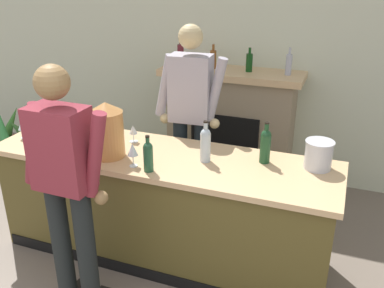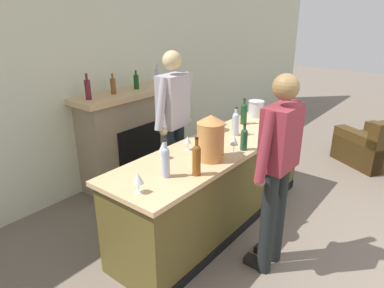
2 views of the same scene
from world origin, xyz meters
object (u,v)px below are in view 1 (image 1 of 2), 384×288
wine_bottle_rose_blush (57,126)px  wine_bottle_port_short (265,145)px  wine_bottle_riesling_slim (148,155)px  wine_glass_front_left (104,123)px  wine_glass_back_row (23,125)px  person_bartender (191,117)px  fireplace_stone (230,125)px  copper_dispenser (107,129)px  ice_bucket_steel (319,155)px  wine_glass_near_bucket (133,150)px  potted_plant_corner (14,141)px  person_customer (66,188)px  wine_bottle_cabernet_heavy (62,137)px  wine_glass_front_right (133,131)px  wine_bottle_merlot_tall (205,143)px

wine_bottle_rose_blush → wine_bottle_port_short: (1.67, 0.23, -0.00)m
wine_bottle_rose_blush → wine_bottle_riesling_slim: bearing=-12.3°
wine_glass_front_left → wine_glass_back_row: 0.67m
wine_bottle_rose_blush → wine_glass_back_row: wine_bottle_rose_blush is taller
person_bartender → wine_bottle_port_short: bearing=-31.4°
fireplace_stone → person_bartender: size_ratio=0.85×
wine_bottle_riesling_slim → wine_bottle_port_short: bearing=30.3°
copper_dispenser → wine_glass_front_left: bearing=125.5°
copper_dispenser → wine_bottle_riesling_slim: size_ratio=1.59×
ice_bucket_steel → wine_bottle_rose_blush: bearing=-172.5°
wine_bottle_port_short → wine_glass_near_bucket: wine_bottle_port_short is taller
potted_plant_corner → person_customer: (2.25, -1.89, 0.76)m
wine_bottle_rose_blush → wine_bottle_riesling_slim: size_ratio=1.21×
person_bartender → wine_glass_back_row: bearing=-149.6°
wine_glass_near_bucket → copper_dispenser: bearing=160.0°
potted_plant_corner → wine_bottle_cabernet_heavy: 2.43m
copper_dispenser → wine_glass_front_right: size_ratio=2.95×
wine_bottle_port_short → wine_glass_back_row: wine_bottle_port_short is taller
wine_bottle_rose_blush → wine_bottle_cabernet_heavy: bearing=-43.6°
potted_plant_corner → copper_dispenser: (2.17, -1.25, 0.91)m
person_customer → wine_glass_front_left: bearing=108.4°
wine_bottle_cabernet_heavy → wine_glass_front_right: wine_bottle_cabernet_heavy is taller
person_bartender → wine_glass_near_bucket: (-0.11, -0.88, 0.03)m
wine_bottle_rose_blush → copper_dispenser: bearing=-8.5°
wine_bottle_cabernet_heavy → wine_glass_back_row: bearing=163.1°
person_bartender → wine_bottle_port_short: size_ratio=5.77×
ice_bucket_steel → wine_glass_front_right: 1.48m
copper_dispenser → wine_bottle_port_short: 1.19m
copper_dispenser → wine_bottle_cabernet_heavy: copper_dispenser is taller
person_bartender → person_customer: bearing=-102.0°
wine_bottle_rose_blush → wine_bottle_riesling_slim: 0.95m
person_bartender → wine_bottle_rose_blush: person_bartender is taller
copper_dispenser → potted_plant_corner: bearing=150.1°
wine_bottle_cabernet_heavy → person_customer: bearing=-52.4°
fireplace_stone → copper_dispenser: bearing=-106.1°
wine_bottle_merlot_tall → wine_glass_front_left: 1.00m
wine_bottle_port_short → wine_glass_front_left: (-1.40, 0.05, -0.03)m
wine_bottle_cabernet_heavy → wine_bottle_merlot_tall: bearing=14.3°
potted_plant_corner → person_bartender: 2.71m
wine_glass_back_row → person_customer: bearing=-36.8°
fireplace_stone → wine_glass_back_row: (-1.35, -1.65, 0.41)m
wine_glass_front_right → person_customer: bearing=-88.5°
ice_bucket_steel → wine_bottle_cabernet_heavy: (-1.87, -0.45, 0.04)m
ice_bucket_steel → wine_bottle_merlot_tall: (-0.80, -0.18, 0.04)m
potted_plant_corner → wine_bottle_riesling_slim: bearing=-28.1°
person_customer → wine_glass_near_bucket: (0.19, 0.54, 0.07)m
fireplace_stone → wine_bottle_port_short: 1.60m
wine_bottle_riesling_slim → ice_bucket_steel: bearing=22.8°
person_customer → ice_bucket_steel: size_ratio=8.46×
person_customer → wine_bottle_cabernet_heavy: size_ratio=5.30×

